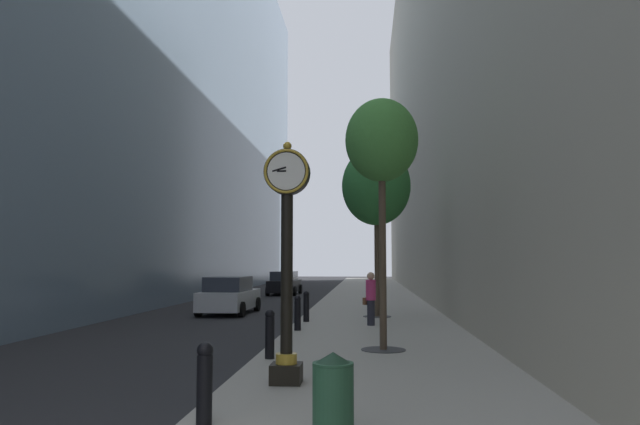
{
  "coord_description": "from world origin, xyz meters",
  "views": [
    {
      "loc": [
        2.58,
        -4.99,
        2.34
      ],
      "look_at": [
        0.85,
        16.94,
        4.12
      ],
      "focal_mm": 33.33,
      "sensor_mm": 36.0,
      "label": 1
    }
  ],
  "objects_px": {
    "bollard_fifth": "(298,312)",
    "car_black_near": "(284,283)",
    "street_tree_mid_near": "(376,187)",
    "pedestrian_walking": "(371,297)",
    "trash_bin": "(333,393)",
    "street_clock": "(287,249)",
    "bollard_nearest": "(205,381)",
    "street_tree_near": "(382,143)",
    "bollard_third": "(270,333)",
    "bollard_fourth": "(286,321)",
    "bollard_sixth": "(306,306)",
    "car_silver_mid": "(229,296)"
  },
  "relations": [
    {
      "from": "bollard_fourth",
      "to": "bollard_sixth",
      "type": "xyz_separation_m",
      "value": [
        0.0,
        5.42,
        0.0
      ]
    },
    {
      "from": "bollard_third",
      "to": "car_silver_mid",
      "type": "xyz_separation_m",
      "value": [
        -3.86,
        12.49,
        0.08
      ]
    },
    {
      "from": "bollard_sixth",
      "to": "car_black_near",
      "type": "bearing_deg",
      "value": 100.26
    },
    {
      "from": "bollard_nearest",
      "to": "bollard_fourth",
      "type": "xyz_separation_m",
      "value": [
        0.0,
        8.13,
        0.0
      ]
    },
    {
      "from": "bollard_nearest",
      "to": "street_tree_mid_near",
      "type": "bearing_deg",
      "value": 80.6
    },
    {
      "from": "bollard_nearest",
      "to": "car_silver_mid",
      "type": "height_order",
      "value": "car_silver_mid"
    },
    {
      "from": "trash_bin",
      "to": "bollard_sixth",
      "type": "bearing_deg",
      "value": 97.18
    },
    {
      "from": "street_clock",
      "to": "street_tree_mid_near",
      "type": "relative_size",
      "value": 0.65
    },
    {
      "from": "bollard_nearest",
      "to": "car_silver_mid",
      "type": "distance_m",
      "value": 18.32
    },
    {
      "from": "bollard_fourth",
      "to": "bollard_third",
      "type": "bearing_deg",
      "value": -90.0
    },
    {
      "from": "street_clock",
      "to": "street_tree_near",
      "type": "distance_m",
      "value": 5.3
    },
    {
      "from": "bollard_fifth",
      "to": "car_black_near",
      "type": "distance_m",
      "value": 22.01
    },
    {
      "from": "trash_bin",
      "to": "car_silver_mid",
      "type": "xyz_separation_m",
      "value": [
        -5.62,
        18.33,
        0.12
      ]
    },
    {
      "from": "bollard_sixth",
      "to": "pedestrian_walking",
      "type": "distance_m",
      "value": 2.59
    },
    {
      "from": "bollard_sixth",
      "to": "pedestrian_walking",
      "type": "height_order",
      "value": "pedestrian_walking"
    },
    {
      "from": "bollard_third",
      "to": "bollard_fifth",
      "type": "bearing_deg",
      "value": 90.0
    },
    {
      "from": "bollard_nearest",
      "to": "bollard_third",
      "type": "bearing_deg",
      "value": 90.0
    },
    {
      "from": "bollard_sixth",
      "to": "street_tree_mid_near",
      "type": "relative_size",
      "value": 0.16
    },
    {
      "from": "street_clock",
      "to": "bollard_sixth",
      "type": "height_order",
      "value": "street_clock"
    },
    {
      "from": "bollard_sixth",
      "to": "bollard_fourth",
      "type": "bearing_deg",
      "value": -90.0
    },
    {
      "from": "bollard_fifth",
      "to": "bollard_sixth",
      "type": "xyz_separation_m",
      "value": [
        0.0,
        2.71,
        0.0
      ]
    },
    {
      "from": "bollard_sixth",
      "to": "car_silver_mid",
      "type": "bearing_deg",
      "value": 131.48
    },
    {
      "from": "bollard_third",
      "to": "bollard_fourth",
      "type": "relative_size",
      "value": 1.0
    },
    {
      "from": "bollard_nearest",
      "to": "street_tree_mid_near",
      "type": "height_order",
      "value": "street_tree_mid_near"
    },
    {
      "from": "street_clock",
      "to": "trash_bin",
      "type": "distance_m",
      "value": 3.83
    },
    {
      "from": "bollard_fourth",
      "to": "car_black_near",
      "type": "bearing_deg",
      "value": 98.02
    },
    {
      "from": "bollard_fourth",
      "to": "pedestrian_walking",
      "type": "xyz_separation_m",
      "value": [
        2.32,
        4.32,
        0.38
      ]
    },
    {
      "from": "bollard_nearest",
      "to": "car_black_near",
      "type": "height_order",
      "value": "car_black_near"
    },
    {
      "from": "bollard_third",
      "to": "trash_bin",
      "type": "relative_size",
      "value": 1.05
    },
    {
      "from": "street_tree_near",
      "to": "pedestrian_walking",
      "type": "distance_m",
      "value": 6.97
    },
    {
      "from": "bollard_fourth",
      "to": "car_black_near",
      "type": "height_order",
      "value": "car_black_near"
    },
    {
      "from": "street_tree_mid_near",
      "to": "trash_bin",
      "type": "xyz_separation_m",
      "value": [
        -0.83,
        -16.04,
        -4.61
      ]
    },
    {
      "from": "pedestrian_walking",
      "to": "bollard_fourth",
      "type": "bearing_deg",
      "value": -118.2
    },
    {
      "from": "bollard_sixth",
      "to": "street_tree_mid_near",
      "type": "xyz_separation_m",
      "value": [
        2.59,
        2.08,
        4.57
      ]
    },
    {
      "from": "street_tree_near",
      "to": "car_black_near",
      "type": "relative_size",
      "value": 1.46
    },
    {
      "from": "bollard_third",
      "to": "car_silver_mid",
      "type": "height_order",
      "value": "car_silver_mid"
    },
    {
      "from": "bollard_fourth",
      "to": "pedestrian_walking",
      "type": "bearing_deg",
      "value": 61.8
    },
    {
      "from": "trash_bin",
      "to": "street_tree_mid_near",
      "type": "bearing_deg",
      "value": 87.05
    },
    {
      "from": "street_tree_mid_near",
      "to": "pedestrian_walking",
      "type": "xyz_separation_m",
      "value": [
        -0.27,
        -3.17,
        -4.19
      ]
    },
    {
      "from": "bollard_nearest",
      "to": "trash_bin",
      "type": "bearing_deg",
      "value": -13.24
    },
    {
      "from": "bollard_third",
      "to": "car_black_near",
      "type": "relative_size",
      "value": 0.25
    },
    {
      "from": "bollard_fourth",
      "to": "bollard_fifth",
      "type": "distance_m",
      "value": 2.71
    },
    {
      "from": "bollard_third",
      "to": "street_tree_mid_near",
      "type": "xyz_separation_m",
      "value": [
        2.59,
        10.2,
        4.57
      ]
    },
    {
      "from": "bollard_third",
      "to": "bollard_fourth",
      "type": "xyz_separation_m",
      "value": [
        0.0,
        2.71,
        0.0
      ]
    },
    {
      "from": "street_tree_mid_near",
      "to": "trash_bin",
      "type": "height_order",
      "value": "street_tree_mid_near"
    },
    {
      "from": "street_clock",
      "to": "bollard_sixth",
      "type": "relative_size",
      "value": 4.0
    },
    {
      "from": "street_clock",
      "to": "pedestrian_walking",
      "type": "xyz_separation_m",
      "value": [
        1.58,
        9.68,
        -1.45
      ]
    },
    {
      "from": "street_clock",
      "to": "bollard_fifth",
      "type": "distance_m",
      "value": 8.31
    },
    {
      "from": "street_clock",
      "to": "pedestrian_walking",
      "type": "bearing_deg",
      "value": 80.72
    },
    {
      "from": "bollard_nearest",
      "to": "bollard_fifth",
      "type": "bearing_deg",
      "value": 90.0
    }
  ]
}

